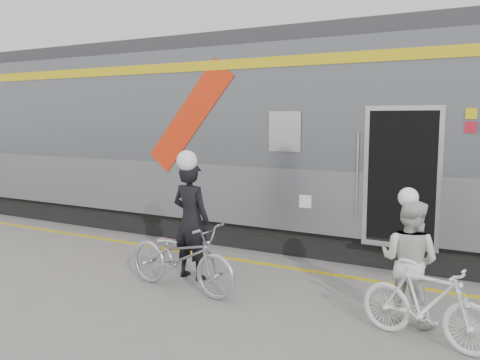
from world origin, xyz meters
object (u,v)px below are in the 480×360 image
Objects in this scene: woman at (409,261)px; bicycle_right at (426,303)px; man at (191,220)px; bicycle_left at (181,256)px.

bicycle_right is (0.30, -0.55, -0.30)m from woman.
woman is (3.29, -0.11, -0.15)m from man.
bicycle_right is (3.39, -0.11, -0.04)m from bicycle_left.
bicycle_right is (3.59, -0.66, -0.45)m from man.
bicycle_left is at bearing 115.51° from man.
man is 0.95× the size of bicycle_left.
man reaches higher than woman.
man is at bearing 92.79° from bicycle_right.
man is 1.20× the size of woman.
bicycle_left is at bearing 21.33° from woman.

